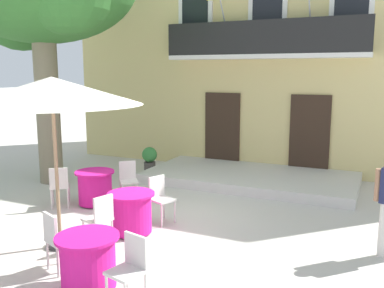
{
  "coord_description": "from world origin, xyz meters",
  "views": [
    {
      "loc": [
        4.07,
        -6.96,
        2.93
      ],
      "look_at": [
        0.15,
        1.61,
        1.3
      ],
      "focal_mm": 39.28,
      "sensor_mm": 36.0,
      "label": 1
    }
  ],
  "objects_px": {
    "cafe_chair_near_tree_0": "(160,196)",
    "cafe_umbrella": "(52,92)",
    "cafe_chair_near_tree_1": "(100,217)",
    "cafe_chair_front_0": "(58,237)",
    "cafe_chair_middle_1": "(59,184)",
    "cafe_chair_front_1": "(130,266)",
    "ground_planter_left": "(150,158)",
    "cafe_table_middle": "(95,187)",
    "cafe_table_near_tree": "(131,212)",
    "cafe_table_front": "(88,261)",
    "cafe_chair_middle_0": "(128,178)"
  },
  "relations": [
    {
      "from": "cafe_table_near_tree",
      "to": "cafe_table_middle",
      "type": "distance_m",
      "value": 1.98
    },
    {
      "from": "cafe_chair_near_tree_1",
      "to": "cafe_chair_middle_1",
      "type": "relative_size",
      "value": 1.0
    },
    {
      "from": "cafe_table_near_tree",
      "to": "cafe_chair_middle_1",
      "type": "relative_size",
      "value": 0.95
    },
    {
      "from": "cafe_table_middle",
      "to": "cafe_chair_front_1",
      "type": "height_order",
      "value": "cafe_chair_front_1"
    },
    {
      "from": "cafe_table_middle",
      "to": "cafe_table_near_tree",
      "type": "bearing_deg",
      "value": -33.64
    },
    {
      "from": "cafe_chair_near_tree_0",
      "to": "cafe_umbrella",
      "type": "xyz_separation_m",
      "value": [
        -0.97,
        -1.74,
        2.08
      ]
    },
    {
      "from": "cafe_chair_near_tree_0",
      "to": "cafe_chair_middle_0",
      "type": "distance_m",
      "value": 1.62
    },
    {
      "from": "cafe_table_near_tree",
      "to": "ground_planter_left",
      "type": "height_order",
      "value": "cafe_table_near_tree"
    },
    {
      "from": "cafe_umbrella",
      "to": "cafe_table_near_tree",
      "type": "bearing_deg",
      "value": 52.74
    },
    {
      "from": "cafe_table_near_tree",
      "to": "cafe_table_front",
      "type": "distance_m",
      "value": 2.03
    },
    {
      "from": "cafe_chair_near_tree_1",
      "to": "cafe_chair_front_0",
      "type": "bearing_deg",
      "value": -91.25
    },
    {
      "from": "cafe_umbrella",
      "to": "ground_planter_left",
      "type": "xyz_separation_m",
      "value": [
        -1.39,
        5.38,
        -2.21
      ]
    },
    {
      "from": "cafe_table_near_tree",
      "to": "cafe_table_middle",
      "type": "height_order",
      "value": "same"
    },
    {
      "from": "cafe_table_front",
      "to": "cafe_umbrella",
      "type": "distance_m",
      "value": 2.75
    },
    {
      "from": "cafe_chair_near_tree_1",
      "to": "cafe_chair_front_0",
      "type": "relative_size",
      "value": 1.0
    },
    {
      "from": "cafe_table_front",
      "to": "cafe_umbrella",
      "type": "xyz_separation_m",
      "value": [
        -1.33,
        0.93,
        2.22
      ]
    },
    {
      "from": "cafe_chair_front_0",
      "to": "ground_planter_left",
      "type": "xyz_separation_m",
      "value": [
        -2.0,
        6.1,
        -0.13
      ]
    },
    {
      "from": "cafe_table_near_tree",
      "to": "cafe_chair_near_tree_1",
      "type": "relative_size",
      "value": 0.95
    },
    {
      "from": "cafe_chair_middle_0",
      "to": "ground_planter_left",
      "type": "bearing_deg",
      "value": 110.68
    },
    {
      "from": "cafe_chair_front_1",
      "to": "cafe_table_middle",
      "type": "bearing_deg",
      "value": 133.12
    },
    {
      "from": "ground_planter_left",
      "to": "cafe_table_front",
      "type": "bearing_deg",
      "value": -66.69
    },
    {
      "from": "cafe_chair_near_tree_0",
      "to": "cafe_table_middle",
      "type": "relative_size",
      "value": 1.05
    },
    {
      "from": "cafe_chair_near_tree_0",
      "to": "cafe_chair_near_tree_1",
      "type": "relative_size",
      "value": 1.0
    },
    {
      "from": "cafe_table_middle",
      "to": "cafe_chair_middle_1",
      "type": "xyz_separation_m",
      "value": [
        -0.54,
        -0.52,
        0.14
      ]
    },
    {
      "from": "cafe_table_near_tree",
      "to": "ground_planter_left",
      "type": "bearing_deg",
      "value": 116.32
    },
    {
      "from": "cafe_chair_near_tree_1",
      "to": "cafe_chair_middle_1",
      "type": "xyz_separation_m",
      "value": [
        -2.06,
        1.32,
        0.0
      ]
    },
    {
      "from": "cafe_chair_near_tree_0",
      "to": "cafe_chair_front_1",
      "type": "bearing_deg",
      "value": -68.35
    },
    {
      "from": "cafe_table_near_tree",
      "to": "cafe_chair_front_1",
      "type": "distance_m",
      "value": 2.44
    },
    {
      "from": "cafe_umbrella",
      "to": "ground_planter_left",
      "type": "distance_m",
      "value": 5.98
    },
    {
      "from": "cafe_umbrella",
      "to": "cafe_chair_front_1",
      "type": "bearing_deg",
      "value": -26.64
    },
    {
      "from": "cafe_table_near_tree",
      "to": "cafe_table_middle",
      "type": "xyz_separation_m",
      "value": [
        -1.65,
        1.1,
        0.0
      ]
    },
    {
      "from": "cafe_chair_middle_1",
      "to": "cafe_chair_near_tree_0",
      "type": "bearing_deg",
      "value": 3.58
    },
    {
      "from": "cafe_chair_near_tree_1",
      "to": "cafe_umbrella",
      "type": "bearing_deg",
      "value": -156.55
    },
    {
      "from": "cafe_table_near_tree",
      "to": "cafe_chair_middle_1",
      "type": "distance_m",
      "value": 2.27
    },
    {
      "from": "cafe_chair_front_1",
      "to": "ground_planter_left",
      "type": "height_order",
      "value": "cafe_chair_front_1"
    },
    {
      "from": "cafe_chair_near_tree_0",
      "to": "ground_planter_left",
      "type": "relative_size",
      "value": 1.26
    },
    {
      "from": "cafe_chair_front_1",
      "to": "ground_planter_left",
      "type": "bearing_deg",
      "value": 118.34
    },
    {
      "from": "cafe_table_middle",
      "to": "cafe_chair_middle_1",
      "type": "distance_m",
      "value": 0.77
    },
    {
      "from": "cafe_table_near_tree",
      "to": "cafe_chair_front_0",
      "type": "height_order",
      "value": "cafe_chair_front_0"
    },
    {
      "from": "cafe_chair_middle_0",
      "to": "cafe_table_near_tree",
      "type": "bearing_deg",
      "value": -55.46
    },
    {
      "from": "cafe_chair_near_tree_0",
      "to": "cafe_chair_middle_0",
      "type": "height_order",
      "value": "same"
    },
    {
      "from": "cafe_chair_middle_0",
      "to": "cafe_chair_front_0",
      "type": "relative_size",
      "value": 1.0
    },
    {
      "from": "cafe_chair_near_tree_1",
      "to": "cafe_chair_front_0",
      "type": "xyz_separation_m",
      "value": [
        -0.02,
        -0.99,
        0.0
      ]
    },
    {
      "from": "cafe_table_middle",
      "to": "cafe_umbrella",
      "type": "relative_size",
      "value": 0.3
    },
    {
      "from": "cafe_chair_near_tree_1",
      "to": "cafe_table_near_tree",
      "type": "bearing_deg",
      "value": 79.42
    },
    {
      "from": "cafe_table_near_tree",
      "to": "cafe_chair_front_0",
      "type": "bearing_deg",
      "value": -95.28
    },
    {
      "from": "cafe_chair_middle_0",
      "to": "cafe_chair_middle_1",
      "type": "bearing_deg",
      "value": -134.75
    },
    {
      "from": "cafe_table_middle",
      "to": "cafe_chair_front_1",
      "type": "distance_m",
      "value": 4.33
    },
    {
      "from": "cafe_table_middle",
      "to": "cafe_chair_front_1",
      "type": "bearing_deg",
      "value": -46.88
    },
    {
      "from": "cafe_table_middle",
      "to": "cafe_umbrella",
      "type": "xyz_separation_m",
      "value": [
        0.88,
        -2.11,
        2.22
      ]
    }
  ]
}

